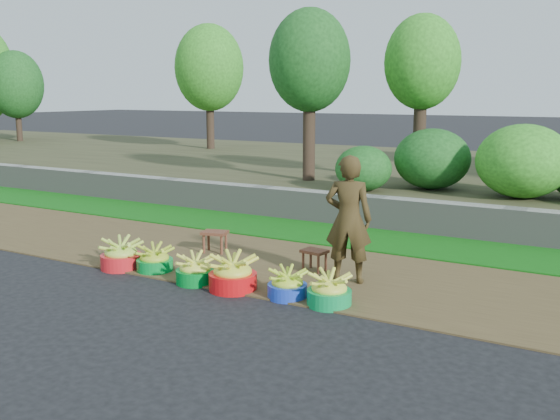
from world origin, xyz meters
The scene contains 15 objects.
ground_plane centered at (0.00, 0.00, 0.00)m, with size 120.00×120.00×0.00m, color black.
dirt_shoulder centered at (0.00, 1.25, 0.01)m, with size 80.00×2.50×0.02m, color brown.
grass_verge centered at (0.00, 3.25, 0.02)m, with size 80.00×1.50×0.04m, color #0F5E10.
retaining_wall centered at (0.00, 4.10, 0.28)m, with size 80.00×0.35×0.55m, color gray.
earth_bank centered at (0.00, 9.00, 0.25)m, with size 80.00×10.00×0.50m, color #3E3E24.
vegetation centered at (2.17, 7.94, 2.60)m, with size 36.60×7.91×4.48m.
basin_a centered at (-1.98, 0.16, 0.18)m, with size 0.53×0.53×0.39m.
basin_b centered at (-1.50, 0.25, 0.15)m, with size 0.46×0.46×0.34m.
basin_c centered at (-0.75, 0.13, 0.16)m, with size 0.47×0.47×0.35m.
basin_d centered at (-0.21, 0.13, 0.19)m, with size 0.56×0.56×0.42m.
basin_e centered at (0.48, 0.19, 0.15)m, with size 0.44×0.44×0.33m.
basin_f centered at (0.99, 0.19, 0.16)m, with size 0.48×0.48×0.36m.
stool_left centered at (-1.37, 1.39, 0.26)m, with size 0.40×0.34×0.31m.
stool_right centered at (0.28, 1.25, 0.24)m, with size 0.34×0.28×0.27m.
vendor_woman centered at (0.83, 1.04, 0.78)m, with size 0.56×0.37×1.53m, color black.
Camera 1 is at (3.71, -5.62, 2.25)m, focal length 40.00 mm.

